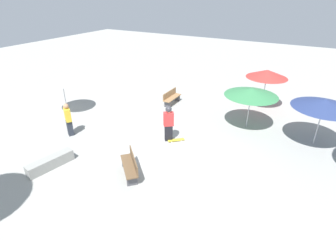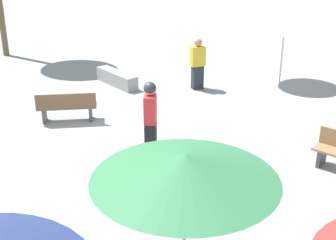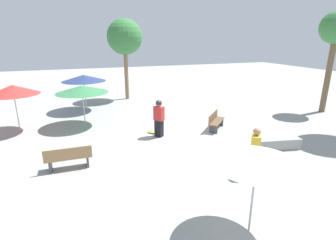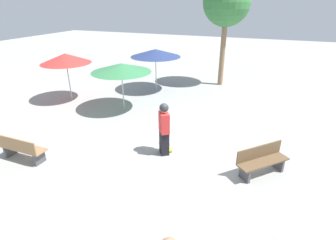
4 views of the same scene
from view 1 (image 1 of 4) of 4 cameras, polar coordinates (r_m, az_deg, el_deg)
ground_plane at (r=11.65m, az=1.75°, el=-7.40°), size 60.00×60.00×0.00m
skater_main at (r=12.21m, az=0.12°, el=-0.51°), size 0.48×0.53×1.76m
skateboard at (r=12.56m, az=1.77°, el=-4.35°), size 0.69×0.72×0.07m
concrete_ledge at (r=11.73m, az=-24.20°, el=-8.46°), size 1.92×0.77×0.46m
bench_near at (r=16.50m, az=0.77°, el=4.92°), size 1.60×0.45×0.85m
bench_far at (r=10.33m, az=-8.17°, el=-9.79°), size 1.42×1.46×0.85m
shade_umbrella_white at (r=15.97m, az=-22.15°, el=8.17°), size 2.05×2.05×2.18m
shade_umbrella_red at (r=16.60m, az=20.78°, el=9.40°), size 2.39×2.39×2.32m
shade_umbrella_green at (r=13.71m, az=17.70°, el=5.83°), size 2.65×2.65×2.13m
shade_umbrella_navy at (r=13.26m, az=30.92°, el=3.07°), size 2.70×2.70×2.26m
bystander_watching at (r=13.63m, az=-20.86°, el=0.10°), size 0.46×0.52×1.67m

